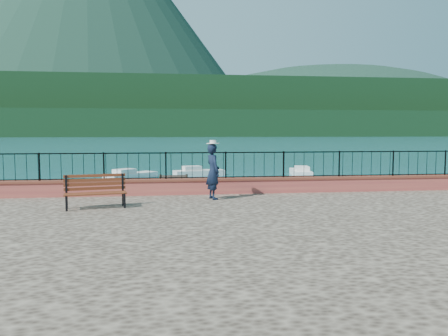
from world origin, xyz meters
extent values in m
plane|color=#19596B|center=(0.00, 0.00, 0.00)|extent=(2000.00, 2000.00, 0.00)
cube|color=#332821|center=(0.00, -6.00, 0.60)|extent=(30.00, 20.00, 1.20)
cube|color=#C35946|center=(0.00, 3.70, 1.49)|extent=(28.00, 0.46, 0.58)
cube|color=black|center=(0.00, 3.70, 2.25)|extent=(27.00, 0.05, 0.95)
cube|color=#2D231C|center=(-2.00, 12.00, 0.15)|extent=(2.00, 16.00, 0.30)
cube|color=black|center=(0.00, 300.00, 9.00)|extent=(900.00, 60.00, 18.00)
cube|color=black|center=(0.00, 360.00, 22.00)|extent=(900.00, 120.00, 44.00)
cone|color=#142D23|center=(-120.00, 700.00, 190.00)|extent=(560.00, 560.00, 380.00)
ellipsoid|color=#142D23|center=(220.00, 560.00, 0.00)|extent=(448.00, 384.00, 180.00)
cube|color=black|center=(-4.59, 1.09, 1.43)|extent=(1.88, 0.90, 0.45)
cube|color=brown|center=(-4.65, 1.36, 1.93)|extent=(1.79, 0.44, 0.55)
imported|color=black|center=(-0.91, 2.43, 2.15)|extent=(0.63, 0.79, 1.89)
cylinder|color=silver|center=(-0.91, 2.43, 3.15)|extent=(0.44, 0.44, 0.12)
cube|color=silver|center=(-8.03, 10.50, 0.40)|extent=(3.84, 1.91, 0.80)
cube|color=silver|center=(0.78, 9.49, 0.40)|extent=(3.67, 1.45, 0.80)
cube|color=silver|center=(6.36, 13.62, 0.40)|extent=(3.30, 1.47, 0.80)
cube|color=silver|center=(-5.10, 20.63, 0.40)|extent=(3.88, 4.01, 0.80)
cube|color=silver|center=(0.09, 22.49, 0.40)|extent=(4.20, 2.29, 0.80)
cube|color=silver|center=(8.24, 21.61, 0.40)|extent=(1.95, 4.40, 0.80)
camera|label=1|loc=(-2.47, -12.26, 3.50)|focal=35.00mm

